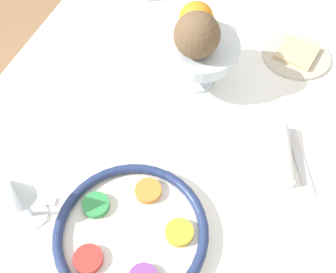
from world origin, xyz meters
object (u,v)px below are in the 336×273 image
coconut (197,35)px  bread_plate (296,55)px  wine_glass (16,191)px  fruit_stand (198,51)px  orange_fruit (196,19)px  cup_mid (192,23)px  seder_plate (131,232)px  napkin_roll (282,154)px

coconut → bread_plate: bearing=-48.3°
wine_glass → fruit_stand: 0.52m
orange_fruit → cup_mid: size_ratio=1.07×
wine_glass → coconut: (0.44, -0.21, 0.07)m
orange_fruit → seder_plate: bearing=-177.6°
fruit_stand → orange_fruit: 0.08m
wine_glass → orange_fruit: orange_fruit is taller
wine_glass → orange_fruit: size_ratio=1.78×
seder_plate → bread_plate: seder_plate is taller
cup_mid → bread_plate: bearing=-89.6°
seder_plate → bread_plate: (0.62, -0.23, -0.01)m
seder_plate → napkin_roll: size_ratio=1.97×
cup_mid → seder_plate: bearing=-173.9°
seder_plate → orange_fruit: orange_fruit is taller
fruit_stand → orange_fruit: orange_fruit is taller
coconut → cup_mid: 0.25m
coconut → bread_plate: 0.35m
seder_plate → napkin_roll: 0.37m
orange_fruit → coconut: 0.07m
coconut → orange_fruit: bearing=17.5°
seder_plate → wine_glass: (-0.03, 0.21, 0.09)m
bread_plate → napkin_roll: size_ratio=1.19×
fruit_stand → coconut: bearing=-174.7°
wine_glass → orange_fruit: 0.54m
seder_plate → cup_mid: bearing=6.1°
cup_mid → coconut: bearing=-162.1°
seder_plate → wine_glass: size_ratio=2.06×
coconut → napkin_roll: coconut is taller
orange_fruit → cup_mid: (0.14, 0.05, -0.12)m
coconut → cup_mid: size_ratio=1.35×
orange_fruit → napkin_roll: orange_fruit is taller
seder_plate → napkin_roll: (0.28, -0.25, 0.01)m
wine_glass → cup_mid: size_ratio=1.90×
napkin_roll → wine_glass: bearing=123.7°
orange_fruit → bread_plate: size_ratio=0.45×
coconut → napkin_roll: bearing=-119.2°
seder_plate → coconut: 0.44m
orange_fruit → napkin_roll: 0.37m
coconut → wine_glass: bearing=154.9°
fruit_stand → napkin_roll: 0.31m
wine_glass → napkin_roll: 0.55m
fruit_stand → napkin_roll: fruit_stand is taller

